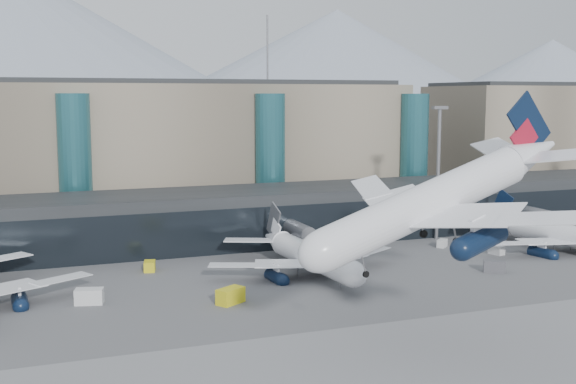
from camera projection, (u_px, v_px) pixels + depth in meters
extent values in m
plane|color=#515154|center=(438.00, 331.00, 84.87)|extent=(900.00, 900.00, 0.00)
cube|color=slate|center=(521.00, 377.00, 70.96)|extent=(400.00, 40.00, 0.04)
cube|color=black|center=(273.00, 214.00, 137.98)|extent=(170.00, 18.00, 10.00)
cube|color=black|center=(290.00, 227.00, 129.86)|extent=(170.00, 0.40, 8.00)
cylinder|color=slate|center=(294.00, 228.00, 127.89)|extent=(2.80, 14.00, 2.80)
cube|color=slate|center=(294.00, 245.00, 128.29)|extent=(1.20, 1.20, 2.40)
cylinder|color=slate|center=(525.00, 212.00, 145.41)|extent=(2.80, 14.00, 2.80)
cube|color=slate|center=(524.00, 227.00, 145.81)|extent=(1.20, 1.20, 2.40)
cube|color=gray|center=(117.00, 154.00, 157.57)|extent=(130.00, 30.00, 30.00)
cube|color=black|center=(114.00, 82.00, 155.51)|extent=(123.50, 28.00, 1.00)
cube|color=gray|center=(558.00, 141.00, 199.62)|extent=(70.00, 30.00, 30.00)
cube|color=black|center=(560.00, 85.00, 197.57)|extent=(66.50, 28.00, 1.00)
cylinder|color=#245E67|center=(75.00, 166.00, 139.36)|extent=(6.40, 6.40, 28.00)
cylinder|color=#245E67|center=(270.00, 160.00, 153.38)|extent=(6.40, 6.40, 28.00)
cylinder|color=#245E67|center=(414.00, 155.00, 165.64)|extent=(6.40, 6.40, 28.00)
cylinder|color=slate|center=(267.00, 50.00, 166.79)|extent=(0.40, 0.40, 16.00)
cone|color=gray|center=(337.00, 73.00, 487.64)|extent=(340.00, 340.00, 85.00)
cone|color=gray|center=(551.00, 86.00, 551.71)|extent=(300.00, 300.00, 70.00)
cylinder|color=slate|center=(438.00, 175.00, 138.23)|extent=(0.70, 0.70, 25.00)
cube|color=slate|center=(440.00, 108.00, 136.54)|extent=(3.00, 1.20, 0.60)
cylinder|color=white|center=(438.00, 185.00, 77.51)|extent=(26.60, 8.84, 4.35)
ellipsoid|color=white|center=(338.00, 193.00, 70.87)|extent=(6.75, 5.34, 4.35)
cone|color=white|center=(545.00, 174.00, 86.02)|extent=(8.14, 5.58, 4.35)
cube|color=white|center=(518.00, 201.00, 70.57)|extent=(15.97, 19.01, 0.22)
cylinder|color=#0B1932|center=(489.00, 221.00, 72.02)|extent=(5.58, 3.27, 2.39)
cube|color=white|center=(396.00, 182.00, 86.55)|extent=(11.01, 19.76, 0.22)
cylinder|color=#0B1932|center=(398.00, 203.00, 84.16)|extent=(5.58, 3.27, 2.39)
cube|color=white|center=(511.00, 169.00, 90.47)|extent=(6.58, 10.43, 0.17)
cube|color=#0B1932|center=(548.00, 145.00, 85.75)|extent=(6.44, 1.38, 7.66)
cube|color=maroon|center=(541.00, 156.00, 85.35)|extent=(4.33, 1.05, 4.19)
cylinder|color=slate|center=(369.00, 218.00, 73.24)|extent=(0.18, 0.18, 3.48)
cylinder|color=black|center=(369.00, 233.00, 73.44)|extent=(0.81, 0.41, 0.77)
cylinder|color=black|center=(462.00, 228.00, 76.43)|extent=(1.04, 0.55, 0.99)
cylinder|color=black|center=(429.00, 220.00, 80.88)|extent=(1.04, 0.55, 0.99)
cube|color=white|center=(33.00, 272.00, 98.69)|extent=(17.25, 12.66, 0.19)
cylinder|color=#0B1932|center=(18.00, 289.00, 96.96)|extent=(2.33, 4.72, 2.11)
cube|color=white|center=(0.00, 248.00, 109.15)|extent=(9.08, 7.23, 0.15)
cylinder|color=white|center=(308.00, 247.00, 111.70)|extent=(5.65, 23.08, 3.79)
ellipsoid|color=white|center=(345.00, 263.00, 101.47)|extent=(4.21, 5.59, 3.79)
cone|color=white|center=(270.00, 230.00, 124.82)|extent=(4.31, 6.82, 3.79)
cube|color=white|center=(348.00, 245.00, 116.71)|extent=(16.92, 12.91, 0.19)
cylinder|color=#0B1932|center=(342.00, 259.00, 114.97)|extent=(2.45, 4.72, 2.08)
cube|color=white|center=(293.00, 227.00, 126.74)|extent=(8.90, 7.33, 0.15)
cube|color=white|center=(256.00, 254.00, 109.77)|extent=(17.23, 10.86, 0.19)
cylinder|color=#0B1932|center=(271.00, 267.00, 109.69)|extent=(2.45, 4.72, 2.08)
cube|color=white|center=(245.00, 231.00, 122.85)|extent=(9.08, 6.35, 0.15)
cube|color=slate|center=(269.00, 213.00, 124.71)|extent=(0.69, 5.65, 6.66)
cube|color=white|center=(271.00, 220.00, 123.98)|extent=(0.58, 3.79, 3.64)
cylinder|color=slate|center=(333.00, 274.00, 104.86)|extent=(0.15, 0.15, 3.03)
cylinder|color=black|center=(333.00, 283.00, 105.04)|extent=(0.29, 0.69, 0.67)
cylinder|color=black|center=(318.00, 268.00, 114.04)|extent=(0.41, 0.89, 0.86)
cylinder|color=black|center=(292.00, 271.00, 112.11)|extent=(0.41, 0.89, 0.86)
cylinder|color=white|center=(558.00, 227.00, 128.61)|extent=(8.09, 23.46, 3.84)
cone|color=white|center=(495.00, 214.00, 141.16)|extent=(5.00, 7.21, 3.84)
cube|color=white|center=(511.00, 211.00, 143.53)|extent=(8.78, 7.96, 0.15)
cube|color=white|center=(519.00, 234.00, 125.81)|extent=(17.41, 9.52, 0.19)
cylinder|color=#0B1932|center=(532.00, 245.00, 125.98)|extent=(2.94, 4.94, 2.11)
cube|color=white|center=(478.00, 215.00, 138.74)|extent=(9.19, 5.71, 0.15)
cube|color=#0B1932|center=(494.00, 199.00, 141.04)|extent=(1.30, 5.67, 6.75)
cube|color=white|center=(498.00, 205.00, 140.35)|extent=(0.98, 3.82, 3.69)
cylinder|color=black|center=(561.00, 246.00, 131.14)|extent=(0.50, 0.92, 0.88)
cylinder|color=black|center=(544.00, 249.00, 128.76)|extent=(0.50, 0.92, 0.88)
cube|color=silver|center=(89.00, 296.00, 95.95)|extent=(4.06, 2.92, 2.06)
cube|color=gold|center=(150.00, 266.00, 113.98)|extent=(2.28, 3.07, 1.59)
cube|color=#4C4C51|center=(494.00, 266.00, 113.31)|extent=(3.68, 3.24, 1.82)
cube|color=silver|center=(442.00, 243.00, 132.00)|extent=(2.76, 2.64, 1.43)
cube|color=silver|center=(497.00, 250.00, 125.99)|extent=(2.11, 2.89, 1.52)
cube|color=gold|center=(230.00, 296.00, 96.11)|extent=(4.30, 3.71, 2.11)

